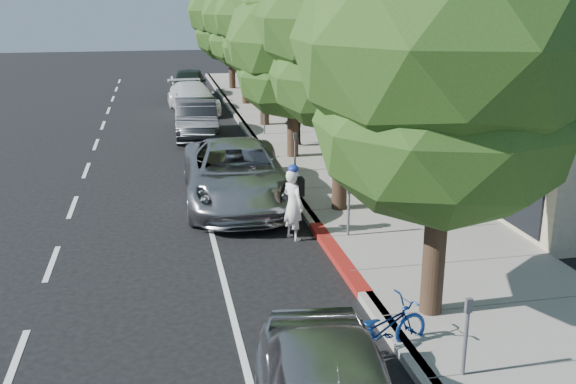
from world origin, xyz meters
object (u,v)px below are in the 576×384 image
object	(u,v)px
bicycle	(381,329)
dark_sedan	(196,119)
street_tree_4	(244,16)
cyclist	(293,205)
street_tree_3	(264,17)
street_tree_2	(293,42)
white_pickup	(193,97)
street_tree_1	(344,22)
street_tree_5	(231,12)
street_tree_0	(449,46)
pedestrian	(292,123)
silver_suv	(236,174)
dark_suv_far	(189,83)

from	to	relation	value
bicycle	dark_sedan	bearing A→B (deg)	-11.32
street_tree_4	cyclist	xyz separation A→B (m)	(-1.60, -19.58, -3.75)
dark_sedan	street_tree_3	bearing A→B (deg)	27.70
street_tree_2	bicycle	bearing A→B (deg)	-95.71
street_tree_3	white_pickup	distance (m)	6.88
street_tree_1	street_tree_2	size ratio (longest dim) A/B	1.16
street_tree_1	cyclist	bearing A→B (deg)	-135.39
street_tree_1	bicycle	bearing A→B (deg)	-100.52
street_tree_5	white_pickup	size ratio (longest dim) A/B	1.56
street_tree_0	dark_sedan	world-z (taller)	street_tree_0
bicycle	pedestrian	bearing A→B (deg)	-23.51
street_tree_0	dark_sedan	size ratio (longest dim) A/B	1.68
street_tree_2	silver_suv	bearing A→B (deg)	-119.83
street_tree_1	silver_suv	size ratio (longest dim) A/B	1.30
street_tree_1	street_tree_2	distance (m)	6.07
street_tree_5	street_tree_2	bearing A→B (deg)	-90.00
cyclist	street_tree_3	bearing A→B (deg)	-34.62
street_tree_1	street_tree_3	size ratio (longest dim) A/B	1.05
cyclist	pedestrian	xyz separation A→B (m)	(1.92, 9.22, 0.14)
street_tree_3	dark_sedan	xyz separation A→B (m)	(-3.10, -1.50, -3.98)
street_tree_0	silver_suv	distance (m)	8.88
street_tree_2	street_tree_1	bearing A→B (deg)	-90.00
cyclist	bicycle	bearing A→B (deg)	155.27
pedestrian	street_tree_0	bearing A→B (deg)	48.79
dark_sedan	cyclist	bearing A→B (deg)	-81.04
street_tree_3	bicycle	distance (m)	19.52
dark_sedan	street_tree_5	bearing A→B (deg)	78.95
street_tree_5	street_tree_4	bearing A→B (deg)	-90.00
street_tree_1	street_tree_5	xyz separation A→B (m)	(-0.00, 24.00, -0.32)
street_tree_0	silver_suv	bearing A→B (deg)	108.99
bicycle	dark_suv_far	bearing A→B (deg)	-14.20
street_tree_3	dark_sedan	world-z (taller)	street_tree_3
street_tree_2	white_pickup	size ratio (longest dim) A/B	1.37
pedestrian	street_tree_4	bearing A→B (deg)	-128.08
street_tree_5	dark_suv_far	distance (m)	5.39
bicycle	white_pickup	world-z (taller)	white_pickup
street_tree_5	dark_sedan	distance (m)	14.39
street_tree_1	street_tree_4	world-z (taller)	street_tree_1
street_tree_2	street_tree_5	size ratio (longest dim) A/B	0.88
cyclist	pedestrian	distance (m)	9.42
street_tree_3	pedestrian	bearing A→B (deg)	-85.77
bicycle	street_tree_0	bearing A→B (deg)	-69.62
street_tree_5	white_pickup	bearing A→B (deg)	-111.62
street_tree_2	cyclist	bearing A→B (deg)	-101.92
street_tree_0	white_pickup	size ratio (longest dim) A/B	1.59
silver_suv	bicycle	bearing A→B (deg)	-79.81
street_tree_2	street_tree_4	size ratio (longest dim) A/B	0.92
street_tree_0	street_tree_4	bearing A→B (deg)	90.00
street_tree_0	pedestrian	size ratio (longest dim) A/B	4.66
cyclist	dark_suv_far	size ratio (longest dim) A/B	0.35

